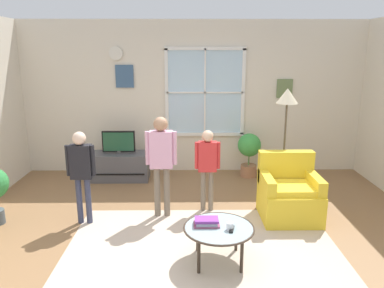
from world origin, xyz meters
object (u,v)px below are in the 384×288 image
at_px(cup, 230,226).
at_px(potted_plant_by_window, 249,150).
at_px(television, 119,142).
at_px(armchair, 289,195).
at_px(remote_near_books, 232,229).
at_px(person_red_shirt, 207,161).
at_px(floor_lamp, 287,107).
at_px(coffee_table, 219,229).
at_px(person_pink_shirt, 161,155).
at_px(tv_stand, 120,166).
at_px(book_stack, 207,222).
at_px(person_black_shirt, 81,167).

distance_m(cup, potted_plant_by_window, 2.93).
distance_m(television, armchair, 3.03).
distance_m(armchair, remote_near_books, 1.48).
bearing_deg(person_red_shirt, floor_lamp, 21.45).
bearing_deg(coffee_table, person_pink_shirt, 120.59).
xyz_separation_m(tv_stand, television, (-0.00, -0.00, 0.45)).
height_order(person_red_shirt, person_pink_shirt, person_pink_shirt).
bearing_deg(person_red_shirt, remote_near_books, -82.39).
xyz_separation_m(book_stack, floor_lamp, (1.26, 1.74, 0.98)).
bearing_deg(person_pink_shirt, remote_near_books, -56.36).
bearing_deg(tv_stand, potted_plant_by_window, 3.52).
relative_size(television, book_stack, 2.03).
xyz_separation_m(armchair, person_black_shirt, (-2.74, -0.14, 0.45)).
height_order(person_black_shirt, potted_plant_by_window, person_black_shirt).
distance_m(television, book_stack, 2.96).
distance_m(television, potted_plant_by_window, 2.31).
height_order(coffee_table, potted_plant_by_window, potted_plant_by_window).
bearing_deg(potted_plant_by_window, person_pink_shirt, -131.54).
relative_size(television, person_black_shirt, 0.46).
bearing_deg(remote_near_books, potted_plant_by_window, 77.34).
bearing_deg(floor_lamp, book_stack, -125.83).
height_order(cup, person_pink_shirt, person_pink_shirt).
bearing_deg(television, remote_near_books, -58.63).
xyz_separation_m(television, coffee_table, (1.53, -2.65, -0.31)).
xyz_separation_m(book_stack, person_red_shirt, (0.07, 1.28, 0.29)).
relative_size(tv_stand, coffee_table, 1.33).
xyz_separation_m(tv_stand, floor_lamp, (2.66, -0.86, 1.18)).
bearing_deg(remote_near_books, tv_stand, 121.34).
bearing_deg(coffee_table, potted_plant_by_window, 74.56).
xyz_separation_m(television, person_pink_shirt, (0.85, -1.50, 0.18)).
bearing_deg(cup, armchair, 50.81).
bearing_deg(cup, floor_lamp, 61.18).
relative_size(tv_stand, person_black_shirt, 0.82).
distance_m(cup, person_black_shirt, 2.09).
bearing_deg(tv_stand, coffee_table, -60.09).
xyz_separation_m(person_pink_shirt, floor_lamp, (1.81, 0.64, 0.55)).
height_order(remote_near_books, person_black_shirt, person_black_shirt).
xyz_separation_m(tv_stand, potted_plant_by_window, (2.30, 0.14, 0.25)).
bearing_deg(potted_plant_by_window, person_black_shirt, -143.17).
distance_m(coffee_table, potted_plant_by_window, 2.90).
bearing_deg(person_pink_shirt, armchair, -2.13).
height_order(television, armchair, television).
relative_size(person_pink_shirt, person_black_shirt, 1.12).
bearing_deg(person_pink_shirt, person_black_shirt, -168.47).
relative_size(armchair, book_stack, 3.12).
relative_size(armchair, potted_plant_by_window, 1.10).
distance_m(armchair, cup, 1.48).
bearing_deg(tv_stand, book_stack, -61.78).
xyz_separation_m(television, person_red_shirt, (1.47, -1.33, 0.05)).
relative_size(coffee_table, person_pink_shirt, 0.55).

